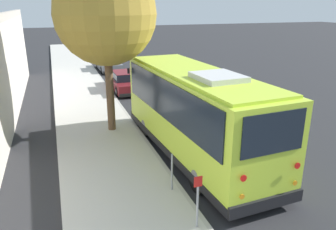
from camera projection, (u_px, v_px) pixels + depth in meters
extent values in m
plane|color=#28282B|center=(214.00, 164.00, 12.13)|extent=(160.00, 160.00, 0.00)
cube|color=beige|center=(115.00, 179.00, 10.95)|extent=(80.00, 3.51, 0.15)
cube|color=#AAA69D|center=(166.00, 170.00, 11.52)|extent=(80.00, 0.14, 0.15)
cube|color=#BCDB38|center=(195.00, 112.00, 12.26)|extent=(8.75, 2.92, 2.95)
cube|color=black|center=(194.00, 145.00, 12.69)|extent=(8.80, 2.97, 0.28)
cube|color=black|center=(195.00, 95.00, 12.05)|extent=(8.05, 2.97, 1.42)
cube|color=black|center=(154.00, 74.00, 15.84)|extent=(0.16, 2.11, 1.49)
cube|color=black|center=(274.00, 134.00, 8.23)|extent=(0.15, 1.94, 1.13)
cube|color=black|center=(154.00, 59.00, 15.62)|extent=(0.14, 1.74, 0.22)
cube|color=#BCDB38|center=(196.00, 72.00, 11.77)|extent=(8.21, 2.67, 0.10)
cube|color=silver|center=(218.00, 77.00, 10.39)|extent=(1.66, 1.46, 0.20)
cube|color=black|center=(155.00, 112.00, 16.48)|extent=(0.24, 2.44, 0.36)
cube|color=black|center=(267.00, 204.00, 8.88)|extent=(0.24, 2.44, 0.36)
cylinder|color=red|center=(244.00, 178.00, 8.20)|extent=(0.04, 0.18, 0.18)
cylinder|color=orange|center=(242.00, 197.00, 8.37)|extent=(0.04, 0.14, 0.14)
cylinder|color=red|center=(297.00, 166.00, 8.83)|extent=(0.04, 0.18, 0.18)
cylinder|color=orange|center=(295.00, 183.00, 9.00)|extent=(0.04, 0.14, 0.14)
cube|color=white|center=(139.00, 110.00, 16.17)|extent=(0.06, 0.32, 0.18)
cube|color=white|center=(169.00, 106.00, 16.76)|extent=(0.06, 0.32, 0.18)
cube|color=black|center=(128.00, 71.00, 15.00)|extent=(0.07, 0.10, 0.24)
cylinder|color=black|center=(147.00, 125.00, 14.50)|extent=(1.08, 0.36, 1.06)
cylinder|color=slate|center=(147.00, 125.00, 14.50)|extent=(0.50, 0.35, 0.48)
cylinder|color=black|center=(189.00, 119.00, 15.27)|extent=(1.08, 0.36, 1.06)
cylinder|color=slate|center=(189.00, 119.00, 15.27)|extent=(0.50, 0.35, 0.48)
cylinder|color=black|center=(199.00, 177.00, 10.16)|extent=(1.08, 0.36, 1.06)
cylinder|color=slate|center=(199.00, 177.00, 10.16)|extent=(0.50, 0.35, 0.48)
cylinder|color=black|center=(255.00, 164.00, 10.93)|extent=(1.08, 0.36, 1.06)
cylinder|color=slate|center=(255.00, 164.00, 10.93)|extent=(0.50, 0.35, 0.48)
cube|color=maroon|center=(125.00, 83.00, 22.27)|extent=(4.46, 1.67, 0.64)
cube|color=black|center=(125.00, 76.00, 21.99)|extent=(2.11, 1.44, 0.48)
cube|color=maroon|center=(124.00, 72.00, 21.91)|extent=(2.03, 1.40, 0.05)
cube|color=black|center=(118.00, 80.00, 24.36)|extent=(0.08, 1.61, 0.20)
cube|color=black|center=(132.00, 95.00, 20.33)|extent=(0.08, 1.61, 0.20)
cylinder|color=black|center=(110.00, 82.00, 23.35)|extent=(0.66, 0.20, 0.66)
cylinder|color=slate|center=(110.00, 82.00, 23.35)|extent=(0.30, 0.22, 0.30)
cylinder|color=black|center=(131.00, 80.00, 23.82)|extent=(0.66, 0.20, 0.66)
cylinder|color=slate|center=(131.00, 80.00, 23.82)|extent=(0.30, 0.22, 0.30)
cylinder|color=black|center=(118.00, 91.00, 20.83)|extent=(0.66, 0.20, 0.66)
cylinder|color=slate|center=(118.00, 91.00, 20.83)|extent=(0.30, 0.22, 0.30)
cylinder|color=black|center=(141.00, 90.00, 21.30)|extent=(0.66, 0.20, 0.66)
cylinder|color=slate|center=(141.00, 90.00, 21.30)|extent=(0.30, 0.22, 0.30)
cube|color=slate|center=(108.00, 65.00, 29.02)|extent=(4.35, 1.84, 0.62)
cube|color=black|center=(108.00, 59.00, 28.74)|extent=(2.08, 1.55, 0.48)
cube|color=slate|center=(108.00, 56.00, 28.66)|extent=(1.99, 1.51, 0.05)
cube|color=black|center=(104.00, 63.00, 31.02)|extent=(0.11, 1.70, 0.20)
cube|color=black|center=(114.00, 72.00, 27.15)|extent=(0.11, 1.70, 0.20)
cylinder|color=black|center=(97.00, 65.00, 30.01)|extent=(0.63, 0.21, 0.62)
cylinder|color=slate|center=(97.00, 65.00, 30.01)|extent=(0.29, 0.23, 0.28)
cylinder|color=black|center=(114.00, 64.00, 30.54)|extent=(0.63, 0.21, 0.62)
cylinder|color=slate|center=(114.00, 64.00, 30.54)|extent=(0.29, 0.23, 0.28)
cylinder|color=black|center=(102.00, 70.00, 27.59)|extent=(0.63, 0.21, 0.62)
cylinder|color=slate|center=(102.00, 70.00, 27.59)|extent=(0.29, 0.23, 0.28)
cylinder|color=black|center=(121.00, 69.00, 28.12)|extent=(0.63, 0.21, 0.62)
cylinder|color=slate|center=(121.00, 69.00, 28.12)|extent=(0.29, 0.23, 0.28)
cylinder|color=brown|center=(110.00, 91.00, 14.51)|extent=(0.35, 0.35, 3.58)
sphere|color=olive|center=(105.00, 14.00, 13.46)|extent=(4.24, 4.24, 4.24)
cylinder|color=gray|center=(197.00, 207.00, 8.29)|extent=(0.06, 0.06, 1.18)
cube|color=red|center=(198.00, 182.00, 8.06)|extent=(0.02, 0.22, 0.28)
cylinder|color=gray|center=(172.00, 172.00, 9.98)|extent=(0.06, 0.06, 1.20)
cube|color=silver|center=(281.00, 146.00, 13.67)|extent=(2.40, 0.14, 0.01)
cube|color=silver|center=(215.00, 106.00, 19.03)|extent=(2.40, 0.14, 0.01)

